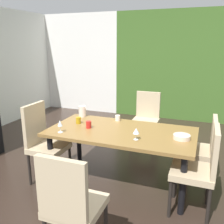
{
  "coord_description": "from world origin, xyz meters",
  "views": [
    {
      "loc": [
        1.39,
        -2.96,
        1.8
      ],
      "look_at": [
        0.18,
        0.25,
        0.85
      ],
      "focal_mm": 40.0,
      "sensor_mm": 36.0,
      "label": 1
    }
  ],
  "objects_px": {
    "chair_right_near": "(201,166)",
    "pitcher_near_shelf": "(82,111)",
    "chair_left_near": "(43,140)",
    "dining_table": "(121,136)",
    "chair_head_near": "(71,203)",
    "cup_east": "(118,118)",
    "cup_near_window": "(89,125)",
    "chair_head_far": "(146,117)",
    "chair_right_far": "(202,147)",
    "serving_bowl_north": "(182,137)",
    "cup_center": "(78,120)",
    "wine_glass_left": "(136,131)",
    "wine_glass_rear": "(60,124)"
  },
  "relations": [
    {
      "from": "chair_right_near",
      "to": "pitcher_near_shelf",
      "type": "bearing_deg",
      "value": 68.62
    },
    {
      "from": "chair_left_near",
      "to": "dining_table",
      "type": "bearing_deg",
      "value": 106.4
    },
    {
      "from": "pitcher_near_shelf",
      "to": "dining_table",
      "type": "bearing_deg",
      "value": -27.34
    },
    {
      "from": "dining_table",
      "to": "chair_head_near",
      "type": "bearing_deg",
      "value": -89.05
    },
    {
      "from": "cup_east",
      "to": "cup_near_window",
      "type": "height_order",
      "value": "cup_near_window"
    },
    {
      "from": "chair_head_far",
      "to": "chair_right_far",
      "type": "distance_m",
      "value": 1.4
    },
    {
      "from": "dining_table",
      "to": "chair_head_near",
      "type": "distance_m",
      "value": 1.32
    },
    {
      "from": "serving_bowl_north",
      "to": "cup_center",
      "type": "relative_size",
      "value": 2.16
    },
    {
      "from": "chair_right_near",
      "to": "wine_glass_left",
      "type": "xyz_separation_m",
      "value": [
        -0.72,
        0.06,
        0.28
      ]
    },
    {
      "from": "wine_glass_rear",
      "to": "pitcher_near_shelf",
      "type": "distance_m",
      "value": 0.72
    },
    {
      "from": "cup_center",
      "to": "cup_east",
      "type": "height_order",
      "value": "cup_center"
    },
    {
      "from": "chair_right_far",
      "to": "cup_near_window",
      "type": "xyz_separation_m",
      "value": [
        -1.4,
        -0.35,
        0.24
      ]
    },
    {
      "from": "chair_head_near",
      "to": "chair_right_near",
      "type": "xyz_separation_m",
      "value": [
        0.96,
        1.03,
        -0.01
      ]
    },
    {
      "from": "dining_table",
      "to": "chair_head_far",
      "type": "height_order",
      "value": "chair_head_far"
    },
    {
      "from": "wine_glass_rear",
      "to": "chair_right_far",
      "type": "bearing_deg",
      "value": 20.62
    },
    {
      "from": "wine_glass_left",
      "to": "chair_right_near",
      "type": "bearing_deg",
      "value": -4.38
    },
    {
      "from": "dining_table",
      "to": "serving_bowl_north",
      "type": "distance_m",
      "value": 0.75
    },
    {
      "from": "dining_table",
      "to": "chair_head_near",
      "type": "height_order",
      "value": "chair_head_near"
    },
    {
      "from": "wine_glass_rear",
      "to": "dining_table",
      "type": "bearing_deg",
      "value": 26.04
    },
    {
      "from": "chair_head_far",
      "to": "cup_east",
      "type": "bearing_deg",
      "value": 78.09
    },
    {
      "from": "serving_bowl_north",
      "to": "cup_center",
      "type": "bearing_deg",
      "value": 176.34
    },
    {
      "from": "chair_right_near",
      "to": "cup_center",
      "type": "height_order",
      "value": "chair_right_near"
    },
    {
      "from": "chair_head_near",
      "to": "chair_right_near",
      "type": "bearing_deg",
      "value": 47.18
    },
    {
      "from": "chair_left_near",
      "to": "cup_east",
      "type": "distance_m",
      "value": 1.06
    },
    {
      "from": "chair_left_near",
      "to": "serving_bowl_north",
      "type": "distance_m",
      "value": 1.76
    },
    {
      "from": "chair_head_far",
      "to": "cup_east",
      "type": "distance_m",
      "value": 0.99
    },
    {
      "from": "wine_glass_rear",
      "to": "chair_right_near",
      "type": "bearing_deg",
      "value": 1.51
    },
    {
      "from": "chair_head_far",
      "to": "cup_near_window",
      "type": "relative_size",
      "value": 10.43
    },
    {
      "from": "serving_bowl_north",
      "to": "dining_table",
      "type": "bearing_deg",
      "value": 177.96
    },
    {
      "from": "chair_right_far",
      "to": "pitcher_near_shelf",
      "type": "relative_size",
      "value": 5.72
    },
    {
      "from": "cup_east",
      "to": "chair_right_near",
      "type": "bearing_deg",
      "value": -29.72
    },
    {
      "from": "cup_east",
      "to": "wine_glass_rear",
      "type": "bearing_deg",
      "value": -125.51
    },
    {
      "from": "chair_head_near",
      "to": "cup_center",
      "type": "xyz_separation_m",
      "value": [
        -0.66,
        1.38,
        0.22
      ]
    },
    {
      "from": "dining_table",
      "to": "pitcher_near_shelf",
      "type": "xyz_separation_m",
      "value": [
        -0.75,
        0.39,
        0.16
      ]
    },
    {
      "from": "chair_right_far",
      "to": "pitcher_near_shelf",
      "type": "distance_m",
      "value": 1.74
    },
    {
      "from": "chair_head_far",
      "to": "cup_center",
      "type": "xyz_separation_m",
      "value": [
        -0.66,
        -1.26,
        0.23
      ]
    },
    {
      "from": "chair_head_near",
      "to": "serving_bowl_north",
      "type": "xyz_separation_m",
      "value": [
        0.72,
        1.29,
        0.2
      ]
    },
    {
      "from": "chair_right_far",
      "to": "cup_center",
      "type": "bearing_deg",
      "value": 98.02
    },
    {
      "from": "wine_glass_left",
      "to": "cup_center",
      "type": "relative_size",
      "value": 1.54
    },
    {
      "from": "chair_right_far",
      "to": "cup_center",
      "type": "height_order",
      "value": "chair_right_far"
    },
    {
      "from": "wine_glass_left",
      "to": "pitcher_near_shelf",
      "type": "bearing_deg",
      "value": 148.29
    },
    {
      "from": "chair_left_near",
      "to": "cup_near_window",
      "type": "relative_size",
      "value": 11.24
    },
    {
      "from": "chair_head_far",
      "to": "wine_glass_left",
      "type": "relative_size",
      "value": 7.01
    },
    {
      "from": "wine_glass_rear",
      "to": "chair_head_far",
      "type": "bearing_deg",
      "value": 66.96
    },
    {
      "from": "wine_glass_left",
      "to": "cup_center",
      "type": "xyz_separation_m",
      "value": [
        -0.9,
        0.3,
        -0.06
      ]
    },
    {
      "from": "chair_head_far",
      "to": "chair_left_near",
      "type": "xyz_separation_m",
      "value": [
        -1.0,
        -1.61,
        0.03
      ]
    },
    {
      "from": "chair_head_near",
      "to": "wine_glass_rear",
      "type": "xyz_separation_m",
      "value": [
        -0.7,
        0.99,
        0.28
      ]
    },
    {
      "from": "chair_right_near",
      "to": "chair_left_near",
      "type": "bearing_deg",
      "value": 90.0
    },
    {
      "from": "chair_head_far",
      "to": "wine_glass_left",
      "type": "height_order",
      "value": "chair_head_far"
    },
    {
      "from": "chair_left_near",
      "to": "pitcher_near_shelf",
      "type": "distance_m",
      "value": 0.75
    }
  ]
}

